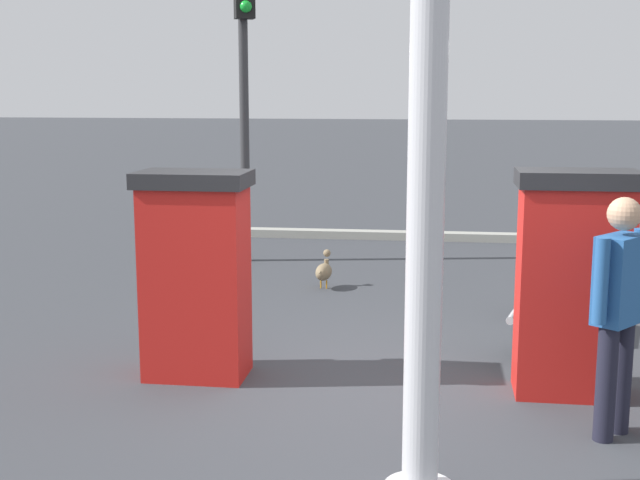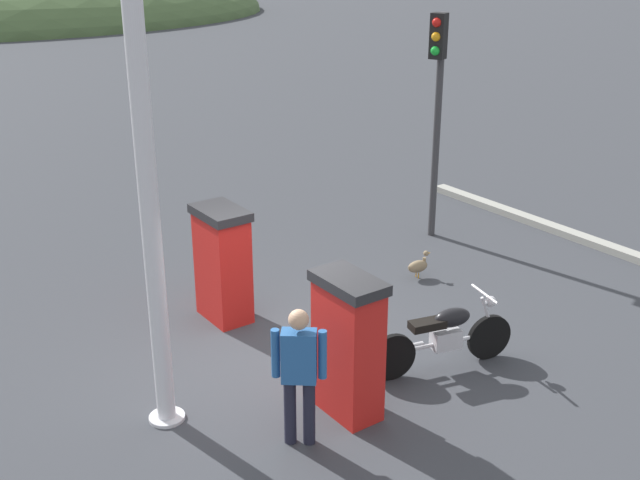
{
  "view_description": "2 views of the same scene",
  "coord_description": "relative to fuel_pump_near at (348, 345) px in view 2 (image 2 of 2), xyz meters",
  "views": [
    {
      "loc": [
        -6.19,
        -0.47,
        2.22
      ],
      "look_at": [
        0.98,
        0.58,
        0.93
      ],
      "focal_mm": 47.5,
      "sensor_mm": 36.0,
      "label": 1
    },
    {
      "loc": [
        -4.69,
        -7.49,
        5.15
      ],
      "look_at": [
        0.95,
        0.47,
        1.25
      ],
      "focal_mm": 44.78,
      "sensor_mm": 36.0,
      "label": 2
    }
  ],
  "objects": [
    {
      "name": "wandering_duck",
      "position": [
        3.09,
        2.26,
        -0.64
      ],
      "size": [
        0.42,
        0.21,
        0.42
      ],
      "color": "#847051",
      "rests_on": "ground"
    },
    {
      "name": "roadside_traffic_light",
      "position": [
        4.45,
        3.47,
        1.76
      ],
      "size": [
        0.4,
        0.3,
        3.81
      ],
      "color": "#38383A",
      "rests_on": "ground"
    },
    {
      "name": "fuel_pump_far",
      "position": [
        0.0,
        2.82,
        -0.02
      ],
      "size": [
        0.59,
        0.85,
        1.61
      ],
      "color": "red",
      "rests_on": "ground"
    },
    {
      "name": "attendant_person",
      "position": [
        -0.76,
        -0.17,
        0.05
      ],
      "size": [
        0.5,
        0.43,
        1.57
      ],
      "color": "#1E1E2D",
      "rests_on": "ground"
    },
    {
      "name": "road_edge_kerb",
      "position": [
        6.43,
        1.41,
        -0.78
      ],
      "size": [
        0.39,
        7.67,
        0.12
      ],
      "color": "#9E9E93",
      "rests_on": "ground"
    },
    {
      "name": "canopy_support_pole",
      "position": [
        -1.74,
        1.03,
        1.38
      ],
      "size": [
        0.4,
        0.4,
        4.6
      ],
      "color": "silver",
      "rests_on": "ground"
    },
    {
      "name": "ground_plane",
      "position": [
        0.0,
        1.41,
        -0.84
      ],
      "size": [
        120.0,
        120.0,
        0.0
      ],
      "primitive_type": "plane",
      "color": "#383A3F"
    },
    {
      "name": "distant_hill_main",
      "position": [
        9.24,
        42.07,
        -0.84
      ],
      "size": [
        28.08,
        19.69,
        6.44
      ],
      "color": "#476038",
      "rests_on": "ground"
    },
    {
      "name": "motorcycle_near_pump",
      "position": [
        1.54,
        0.06,
        -0.39
      ],
      "size": [
        1.91,
        0.74,
        0.94
      ],
      "color": "black",
      "rests_on": "ground"
    },
    {
      "name": "fuel_pump_near",
      "position": [
        0.0,
        0.0,
        0.0
      ],
      "size": [
        0.54,
        0.86,
        1.66
      ],
      "color": "red",
      "rests_on": "ground"
    }
  ]
}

